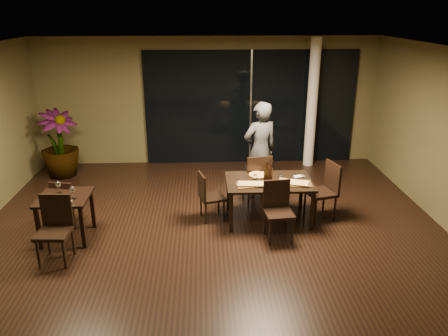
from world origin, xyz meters
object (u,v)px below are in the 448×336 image
(diner, at_px, (260,151))
(chair_side_near, at_px, (55,225))
(bottle_b, at_px, (271,172))
(chair_main_right, at_px, (326,188))
(bottle_c, at_px, (267,170))
(potted_plant, at_px, (59,144))
(chair_main_left, at_px, (208,194))
(side_table, at_px, (65,203))
(main_table, at_px, (269,185))
(chair_main_far, at_px, (257,178))
(chair_main_near, at_px, (278,207))
(chair_side_far, at_px, (65,201))
(bottle_a, at_px, (265,172))

(diner, bearing_deg, chair_side_near, 11.85)
(diner, xyz_separation_m, bottle_b, (0.07, -0.98, -0.08))
(chair_main_right, height_order, bottle_b, bottle_b)
(chair_side_near, distance_m, diner, 4.00)
(diner, relative_size, bottle_c, 5.91)
(potted_plant, bearing_deg, chair_main_left, -35.70)
(chair_main_right, bearing_deg, side_table, -98.07)
(main_table, height_order, chair_main_right, chair_main_right)
(chair_main_left, height_order, bottle_b, bottle_b)
(chair_main_far, relative_size, bottle_c, 3.15)
(potted_plant, xyz_separation_m, bottle_b, (4.38, -2.34, 0.14))
(chair_main_right, height_order, chair_side_near, chair_main_right)
(chair_main_near, bearing_deg, bottle_c, 92.13)
(chair_main_near, distance_m, diner, 1.72)
(bottle_c, bearing_deg, chair_main_right, -1.37)
(potted_plant, bearing_deg, bottle_b, -28.10)
(side_table, bearing_deg, main_table, 8.37)
(chair_main_far, relative_size, chair_side_far, 1.21)
(chair_main_far, relative_size, diner, 0.53)
(chair_side_near, xyz_separation_m, diner, (3.33, 2.18, 0.40))
(main_table, xyz_separation_m, chair_main_left, (-1.07, 0.05, -0.18))
(main_table, distance_m, chair_main_near, 0.64)
(chair_side_far, relative_size, bottle_a, 3.23)
(chair_main_far, xyz_separation_m, diner, (0.10, 0.44, 0.39))
(diner, relative_size, potted_plant, 1.29)
(side_table, height_order, potted_plant, potted_plant)
(chair_main_left, bearing_deg, side_table, 88.36)
(side_table, height_order, chair_side_far, chair_side_far)
(chair_side_far, bearing_deg, bottle_a, -166.75)
(chair_main_near, distance_m, chair_side_near, 3.46)
(side_table, height_order, chair_main_near, chair_main_near)
(side_table, relative_size, chair_main_near, 0.83)
(chair_main_left, bearing_deg, chair_main_right, -104.93)
(chair_main_near, relative_size, diner, 0.50)
(bottle_a, bearing_deg, chair_side_near, -160.05)
(diner, relative_size, bottle_a, 7.33)
(chair_main_far, distance_m, chair_side_far, 3.47)
(chair_main_near, relative_size, chair_side_near, 0.96)
(main_table, relative_size, bottle_c, 4.57)
(side_table, xyz_separation_m, bottle_c, (3.37, 0.57, 0.29))
(side_table, xyz_separation_m, chair_main_far, (3.27, 1.10, -0.05))
(chair_side_far, xyz_separation_m, bottle_a, (3.47, 0.13, 0.40))
(chair_main_near, bearing_deg, chair_main_right, 29.04)
(side_table, xyz_separation_m, bottle_b, (3.44, 0.56, 0.27))
(chair_main_far, relative_size, bottle_b, 3.61)
(side_table, relative_size, bottle_a, 3.03)
(chair_main_right, relative_size, potted_plant, 0.69)
(chair_side_near, bearing_deg, chair_main_left, 30.84)
(chair_main_left, distance_m, bottle_a, 1.09)
(chair_side_far, height_order, diner, diner)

